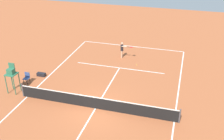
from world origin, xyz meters
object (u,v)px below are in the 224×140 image
Objects in this scene: equipment_bag at (41,74)px; umpire_chair at (11,74)px; player_serving at (122,49)px; courtside_chair_mid at (27,77)px; tennis_ball at (137,65)px.

umpire_chair is at bearing 76.16° from equipment_bag.
equipment_bag is (-0.72, -2.91, -1.46)m from umpire_chair.
player_serving is 1.70× the size of courtside_chair_mid.
umpire_chair is (6.54, 8.63, 0.65)m from player_serving.
courtside_chair_mid reaches higher than tennis_ball.
player_serving is 9.56m from courtside_chair_mid.
umpire_chair is at bearing 81.13° from courtside_chair_mid.
courtside_chair_mid is (8.04, 5.87, 0.50)m from tennis_ball.
umpire_chair is 2.54× the size of courtside_chair_mid.
umpire_chair is 3.17× the size of equipment_bag.
umpire_chair is at bearing 41.59° from tennis_ball.
equipment_bag is at bearing -49.15° from player_serving.
player_serving is 10.84m from umpire_chair.
tennis_ball is at bearing -138.41° from umpire_chair.
equipment_bag is at bearing 30.39° from tennis_ball.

